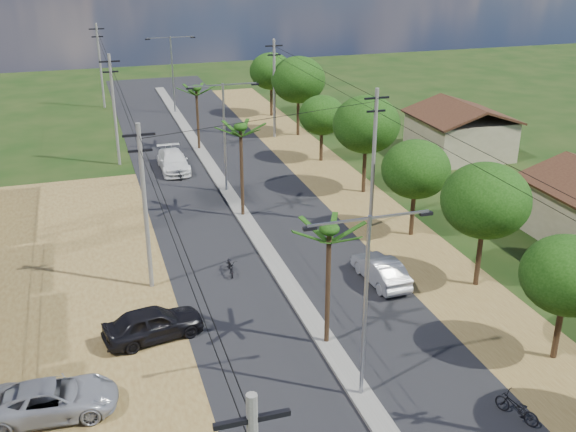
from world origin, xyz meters
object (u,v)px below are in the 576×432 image
(car_parked_dark, at_px, (153,324))
(moto_rider_east, at_px, (517,408))
(car_parked_silver, at_px, (52,400))
(car_white_far, at_px, (173,162))
(car_silver_mid, at_px, (381,271))

(car_parked_dark, height_order, moto_rider_east, car_parked_dark)
(car_parked_silver, bearing_deg, moto_rider_east, -104.52)
(car_white_far, distance_m, moto_rider_east, 35.08)
(car_parked_dark, bearing_deg, car_white_far, -21.29)
(car_silver_mid, relative_size, moto_rider_east, 2.31)
(car_parked_dark, bearing_deg, moto_rider_east, -138.71)
(car_silver_mid, bearing_deg, car_parked_dark, 6.00)
(car_parked_dark, bearing_deg, car_parked_silver, 123.39)
(car_silver_mid, xyz_separation_m, moto_rider_east, (0.33, -11.83, -0.23))
(car_silver_mid, height_order, car_white_far, car_white_far)
(car_silver_mid, relative_size, car_parked_silver, 0.88)
(car_parked_dark, distance_m, moto_rider_east, 16.12)
(moto_rider_east, bearing_deg, car_parked_silver, -41.37)
(car_parked_silver, bearing_deg, car_white_far, -13.73)
(car_silver_mid, bearing_deg, moto_rider_east, 88.87)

